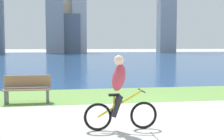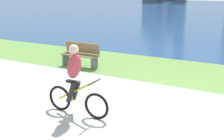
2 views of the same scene
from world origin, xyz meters
name	(u,v)px [view 2 (image 2 of 2)]	position (x,y,z in m)	size (l,w,h in m)	color
ground_plane	(157,108)	(0.00, 0.00, 0.00)	(300.00, 300.00, 0.00)	#B2AFA8
grass_strip_bayside	(190,73)	(0.00, 3.46, 0.00)	(120.00, 3.40, 0.01)	#6B9947
cyclist_lead	(75,80)	(-1.54, -1.26, 0.83)	(1.65, 0.52, 1.66)	black
bench_near_path	(81,55)	(-3.91, 2.37, 0.45)	(1.50, 0.47, 0.90)	olive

